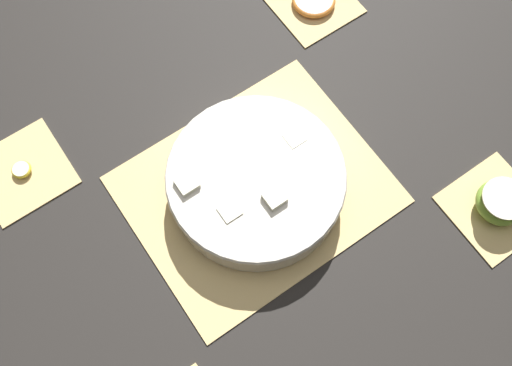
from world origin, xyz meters
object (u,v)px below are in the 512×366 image
(apple_half, at_px, (501,202))
(banana_coin_single, at_px, (21,169))
(grapefruit_slice, at_px, (314,0))
(fruit_salad_bowl, at_px, (256,180))

(apple_half, relative_size, banana_coin_single, 2.39)
(apple_half, height_order, banana_coin_single, apple_half)
(grapefruit_slice, bearing_deg, apple_half, -90.00)
(banana_coin_single, bearing_deg, fruit_salad_bowl, -39.33)
(apple_half, distance_m, grapefruit_slice, 0.51)
(apple_half, height_order, grapefruit_slice, apple_half)
(fruit_salad_bowl, relative_size, apple_half, 3.64)
(fruit_salad_bowl, height_order, grapefruit_slice, fruit_salad_bowl)
(fruit_salad_bowl, xyz_separation_m, grapefruit_slice, (0.31, 0.26, -0.03))
(fruit_salad_bowl, distance_m, apple_half, 0.40)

